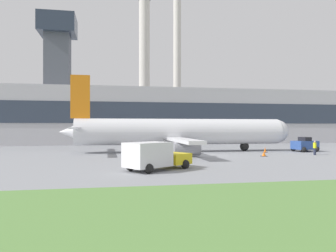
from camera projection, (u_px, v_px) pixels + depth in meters
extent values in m
plane|color=gray|center=(204.00, 155.00, 36.79)|extent=(400.00, 400.00, 0.00)
cube|color=#B2B2B7|center=(162.00, 117.00, 65.18)|extent=(81.23, 13.16, 10.38)
cube|color=#2D3847|center=(168.00, 113.00, 58.66)|extent=(79.61, 0.16, 3.74)
cube|color=#4C515B|center=(58.00, 89.00, 61.54)|extent=(4.45, 4.45, 20.51)
cube|color=#283342|center=(58.00, 25.00, 61.56)|extent=(6.68, 6.68, 3.56)
cylinder|color=beige|center=(144.00, 69.00, 98.63)|extent=(3.23, 3.23, 41.45)
cylinder|color=beige|center=(177.00, 68.00, 99.54)|extent=(2.34, 2.34, 42.38)
cylinder|color=silver|center=(181.00, 132.00, 42.01)|extent=(26.57, 3.30, 3.30)
sphere|color=silver|center=(277.00, 131.00, 44.45)|extent=(3.14, 3.14, 3.14)
cone|color=silver|center=(74.00, 132.00, 39.57)|extent=(3.63, 3.14, 3.14)
cube|color=orange|center=(80.00, 97.00, 39.71)|extent=(2.31, 0.24, 5.28)
cube|color=silver|center=(75.00, 128.00, 36.16)|extent=(0.77, 7.12, 0.20)
cube|color=silver|center=(81.00, 128.00, 43.16)|extent=(0.77, 7.12, 0.20)
cube|color=silver|center=(183.00, 140.00, 35.28)|extent=(1.71, 11.87, 0.36)
cube|color=silver|center=(163.00, 137.00, 48.25)|extent=(1.71, 11.87, 0.36)
cylinder|color=gray|center=(187.00, 149.00, 34.95)|extent=(2.89, 1.49, 1.49)
cylinder|color=gray|center=(164.00, 142.00, 48.70)|extent=(2.89, 1.49, 1.49)
cylinder|color=#59595B|center=(244.00, 142.00, 43.60)|extent=(0.20, 0.20, 1.16)
sphere|color=black|center=(244.00, 146.00, 43.59)|extent=(1.19, 1.19, 1.19)
cylinder|color=#59595B|center=(164.00, 144.00, 39.31)|extent=(0.20, 0.20, 1.16)
sphere|color=black|center=(164.00, 149.00, 39.31)|extent=(1.19, 1.19, 1.19)
cylinder|color=#59595B|center=(158.00, 142.00, 43.74)|extent=(0.20, 0.20, 1.16)
sphere|color=black|center=(158.00, 146.00, 43.73)|extent=(1.19, 1.19, 1.19)
cube|color=#2D4C93|center=(305.00, 145.00, 42.37)|extent=(3.30, 2.42, 1.07)
cube|color=black|center=(305.00, 139.00, 42.38)|extent=(1.27, 1.51, 0.50)
sphere|color=black|center=(317.00, 149.00, 41.89)|extent=(0.69, 0.69, 0.69)
sphere|color=black|center=(306.00, 148.00, 43.60)|extent=(0.69, 0.69, 0.69)
sphere|color=black|center=(304.00, 150.00, 41.14)|extent=(0.69, 0.69, 0.69)
sphere|color=black|center=(293.00, 149.00, 42.86)|extent=(0.69, 0.69, 0.69)
cube|color=yellow|center=(174.00, 158.00, 25.78)|extent=(2.74, 2.80, 0.84)
cube|color=silver|center=(148.00, 155.00, 23.80)|extent=(3.84, 3.55, 1.78)
sphere|color=black|center=(185.00, 164.00, 25.16)|extent=(0.70, 0.70, 0.70)
sphere|color=black|center=(167.00, 162.00, 26.58)|extent=(0.70, 0.70, 0.70)
sphere|color=black|center=(149.00, 169.00, 22.52)|extent=(0.70, 0.70, 0.70)
sphere|color=black|center=(130.00, 166.00, 23.94)|extent=(0.70, 0.70, 0.70)
cylinder|color=#23283D|center=(315.00, 152.00, 37.22)|extent=(0.31, 0.31, 0.78)
cylinder|color=yellow|center=(315.00, 145.00, 37.22)|extent=(0.38, 0.38, 0.62)
sphere|color=tan|center=(315.00, 142.00, 37.22)|extent=(0.21, 0.21, 0.21)
cube|color=black|center=(265.00, 152.00, 40.74)|extent=(0.45, 0.45, 0.03)
cone|color=orange|center=(265.00, 150.00, 40.74)|extent=(0.32, 0.32, 0.69)
cube|color=black|center=(264.00, 156.00, 35.64)|extent=(0.65, 0.65, 0.03)
cone|color=orange|center=(264.00, 154.00, 35.64)|extent=(0.46, 0.46, 0.53)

